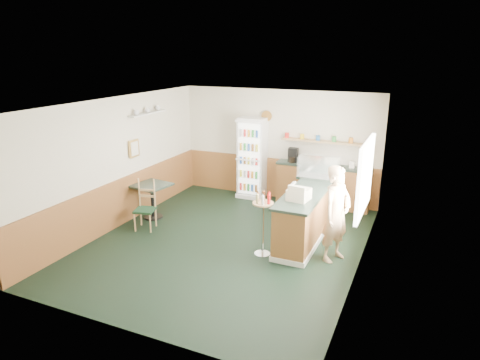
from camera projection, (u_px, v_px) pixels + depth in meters
The scene contains 13 objects.
ground at pixel (227, 242), 8.34m from camera, with size 6.00×6.00×0.00m, color black.
room_envelope at pixel (231, 157), 8.62m from camera, with size 5.04×6.02×2.72m.
service_counter at pixel (310, 212), 8.63m from camera, with size 0.68×3.01×1.01m.
back_counter at pixel (322, 184), 10.18m from camera, with size 2.24×0.42×1.69m.
drinks_fridge at pixel (252, 158), 10.68m from camera, with size 0.67×0.55×2.02m.
display_case at pixel (319, 168), 8.91m from camera, with size 0.84×0.44×0.48m.
cash_register at pixel (299, 194), 7.68m from camera, with size 0.36×0.37×0.21m, color beige.
shopkeeper at pixel (336, 214), 7.44m from camera, with size 0.58×0.42×1.73m, color tan.
condiment_stand at pixel (263, 216), 7.64m from camera, with size 0.38×0.38×1.18m.
newspaper_rack at pixel (292, 203), 8.67m from camera, with size 0.09×0.40×0.81m.
cafe_table at pixel (152, 194), 9.41m from camera, with size 0.82×0.82×0.78m.
cafe_chair at pixel (147, 203), 8.90m from camera, with size 0.47×0.48×1.04m.
dog_doorstop at pixel (283, 225), 8.85m from camera, with size 0.22×0.29×0.27m.
Camera 1 is at (3.31, -6.87, 3.61)m, focal length 32.00 mm.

